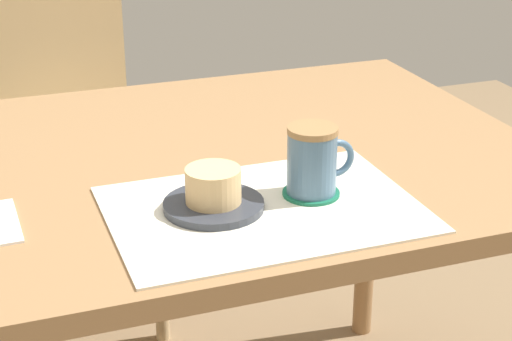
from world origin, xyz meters
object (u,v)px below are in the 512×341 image
(pastry_plate, at_px, (214,205))
(wooden_chair, at_px, (65,144))
(dining_table, at_px, (215,192))
(coffee_mug, at_px, (313,160))
(pastry, at_px, (213,185))

(pastry_plate, bearing_deg, wooden_chair, 95.54)
(dining_table, bearing_deg, coffee_mug, -68.53)
(dining_table, relative_size, pastry, 13.61)
(pastry_plate, bearing_deg, pastry, 0.00)
(wooden_chair, distance_m, pastry_plate, 1.04)
(pastry_plate, distance_m, pastry, 0.03)
(pastry, bearing_deg, dining_table, 72.35)
(dining_table, bearing_deg, pastry_plate, -107.65)
(dining_table, height_order, pastry_plate, pastry_plate)
(dining_table, xyz_separation_m, coffee_mug, (0.09, -0.23, 0.14))
(pastry, bearing_deg, pastry_plate, 0.00)
(dining_table, bearing_deg, pastry, -107.65)
(wooden_chair, xyz_separation_m, coffee_mug, (0.26, -1.01, 0.31))
(dining_table, distance_m, pastry_plate, 0.25)
(pastry_plate, bearing_deg, coffee_mug, -1.05)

